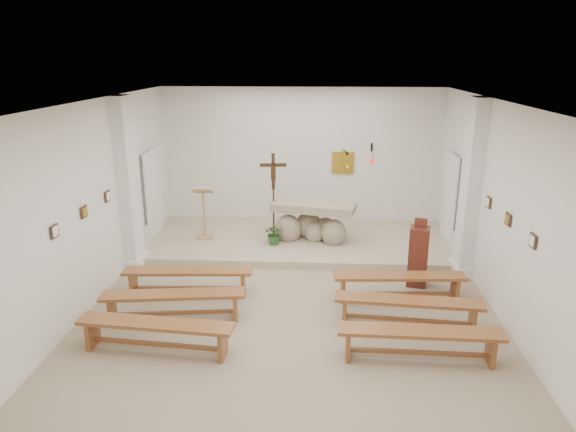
# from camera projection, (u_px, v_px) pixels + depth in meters

# --- Properties ---
(ground) EXTENTS (7.00, 10.00, 0.00)m
(ground) POSITION_uv_depth(u_px,v_px,m) (290.00, 316.00, 8.69)
(ground) COLOR tan
(ground) RESTS_ON ground
(wall_left) EXTENTS (0.02, 10.00, 3.50)m
(wall_left) POSITION_uv_depth(u_px,v_px,m) (77.00, 214.00, 8.37)
(wall_left) COLOR white
(wall_left) RESTS_ON ground
(wall_right) EXTENTS (0.02, 10.00, 3.50)m
(wall_right) POSITION_uv_depth(u_px,v_px,m) (514.00, 221.00, 7.98)
(wall_right) COLOR white
(wall_right) RESTS_ON ground
(wall_back) EXTENTS (7.00, 0.02, 3.50)m
(wall_back) POSITION_uv_depth(u_px,v_px,m) (301.00, 158.00, 12.93)
(wall_back) COLOR white
(wall_back) RESTS_ON ground
(ceiling) EXTENTS (7.00, 10.00, 0.02)m
(ceiling) POSITION_uv_depth(u_px,v_px,m) (291.00, 106.00, 7.66)
(ceiling) COLOR silver
(ceiling) RESTS_ON wall_back
(sanctuary_platform) EXTENTS (6.98, 3.00, 0.15)m
(sanctuary_platform) POSITION_uv_depth(u_px,v_px,m) (298.00, 241.00, 12.01)
(sanctuary_platform) COLOR #C3B396
(sanctuary_platform) RESTS_ON ground
(pilaster_left) EXTENTS (0.26, 0.55, 3.50)m
(pilaster_left) POSITION_uv_depth(u_px,v_px,m) (128.00, 184.00, 10.27)
(pilaster_left) COLOR white
(pilaster_left) RESTS_ON ground
(pilaster_right) EXTENTS (0.26, 0.55, 3.50)m
(pilaster_right) POSITION_uv_depth(u_px,v_px,m) (470.00, 189.00, 9.89)
(pilaster_right) COLOR white
(pilaster_right) RESTS_ON ground
(gold_wall_relief) EXTENTS (0.55, 0.04, 0.55)m
(gold_wall_relief) POSITION_uv_depth(u_px,v_px,m) (343.00, 163.00, 12.87)
(gold_wall_relief) COLOR gold
(gold_wall_relief) RESTS_ON wall_back
(sanctuary_lamp) EXTENTS (0.11, 0.36, 0.44)m
(sanctuary_lamp) POSITION_uv_depth(u_px,v_px,m) (372.00, 159.00, 12.54)
(sanctuary_lamp) COLOR black
(sanctuary_lamp) RESTS_ON wall_back
(station_frame_left_front) EXTENTS (0.03, 0.20, 0.20)m
(station_frame_left_front) POSITION_uv_depth(u_px,v_px,m) (54.00, 231.00, 7.62)
(station_frame_left_front) COLOR #422A1D
(station_frame_left_front) RESTS_ON wall_left
(station_frame_left_mid) EXTENTS (0.03, 0.20, 0.20)m
(station_frame_left_mid) POSITION_uv_depth(u_px,v_px,m) (84.00, 212.00, 8.57)
(station_frame_left_mid) COLOR #422A1D
(station_frame_left_mid) RESTS_ON wall_left
(station_frame_left_rear) EXTENTS (0.03, 0.20, 0.20)m
(station_frame_left_rear) POSITION_uv_depth(u_px,v_px,m) (108.00, 196.00, 9.52)
(station_frame_left_rear) COLOR #422A1D
(station_frame_left_rear) RESTS_ON wall_left
(station_frame_right_front) EXTENTS (0.03, 0.20, 0.20)m
(station_frame_right_front) POSITION_uv_depth(u_px,v_px,m) (533.00, 241.00, 7.22)
(station_frame_right_front) COLOR #422A1D
(station_frame_right_front) RESTS_ON wall_right
(station_frame_right_mid) EXTENTS (0.03, 0.20, 0.20)m
(station_frame_right_mid) POSITION_uv_depth(u_px,v_px,m) (508.00, 219.00, 8.18)
(station_frame_right_mid) COLOR #422A1D
(station_frame_right_mid) RESTS_ON wall_right
(station_frame_right_rear) EXTENTS (0.03, 0.20, 0.20)m
(station_frame_right_rear) POSITION_uv_depth(u_px,v_px,m) (488.00, 202.00, 9.13)
(station_frame_right_rear) COLOR #422A1D
(station_frame_right_rear) RESTS_ON wall_right
(radiator_left) EXTENTS (0.10, 0.85, 0.52)m
(radiator_left) POSITION_uv_depth(u_px,v_px,m) (143.00, 242.00, 11.38)
(radiator_left) COLOR silver
(radiator_left) RESTS_ON ground
(radiator_right) EXTENTS (0.10, 0.85, 0.52)m
(radiator_right) POSITION_uv_depth(u_px,v_px,m) (457.00, 248.00, 10.99)
(radiator_right) COLOR silver
(radiator_right) RESTS_ON ground
(altar) EXTENTS (1.98, 1.10, 0.96)m
(altar) POSITION_uv_depth(u_px,v_px,m) (312.00, 224.00, 11.77)
(altar) COLOR tan
(altar) RESTS_ON sanctuary_platform
(lectern) EXTENTS (0.47, 0.40, 1.25)m
(lectern) POSITION_uv_depth(u_px,v_px,m) (204.00, 212.00, 11.81)
(lectern) COLOR tan
(lectern) RESTS_ON sanctuary_platform
(crucifix_stand) EXTENTS (0.60, 0.26, 1.99)m
(crucifix_stand) POSITION_uv_depth(u_px,v_px,m) (273.00, 190.00, 11.69)
(crucifix_stand) COLOR #352111
(crucifix_stand) RESTS_ON sanctuary_platform
(potted_plant) EXTENTS (0.50, 0.45, 0.50)m
(potted_plant) POSITION_uv_depth(u_px,v_px,m) (275.00, 233.00, 11.52)
(potted_plant) COLOR #265522
(potted_plant) RESTS_ON sanctuary_platform
(donation_pedestal) EXTENTS (0.43, 0.43, 1.34)m
(donation_pedestal) POSITION_uv_depth(u_px,v_px,m) (418.00, 256.00, 9.71)
(donation_pedestal) COLOR #5D241A
(donation_pedestal) RESTS_ON ground
(bench_left_front) EXTENTS (2.36, 0.51, 0.49)m
(bench_left_front) POSITION_uv_depth(u_px,v_px,m) (188.00, 276.00, 9.36)
(bench_left_front) COLOR brown
(bench_left_front) RESTS_ON ground
(bench_right_front) EXTENTS (2.36, 0.51, 0.49)m
(bench_right_front) POSITION_uv_depth(u_px,v_px,m) (399.00, 281.00, 9.15)
(bench_right_front) COLOR brown
(bench_right_front) RESTS_ON ground
(bench_left_second) EXTENTS (2.37, 0.66, 0.49)m
(bench_left_second) POSITION_uv_depth(u_px,v_px,m) (174.00, 300.00, 8.44)
(bench_left_second) COLOR brown
(bench_left_second) RESTS_ON ground
(bench_right_second) EXTENTS (2.36, 0.57, 0.49)m
(bench_right_second) POSITION_uv_depth(u_px,v_px,m) (408.00, 306.00, 8.23)
(bench_right_second) COLOR brown
(bench_right_second) RESTS_ON ground
(bench_left_third) EXTENTS (2.36, 0.58, 0.49)m
(bench_left_third) POSITION_uv_depth(u_px,v_px,m) (156.00, 330.00, 7.52)
(bench_left_third) COLOR brown
(bench_left_third) RESTS_ON ground
(bench_right_third) EXTENTS (2.35, 0.42, 0.49)m
(bench_right_third) POSITION_uv_depth(u_px,v_px,m) (419.00, 338.00, 7.31)
(bench_right_third) COLOR brown
(bench_right_third) RESTS_ON ground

